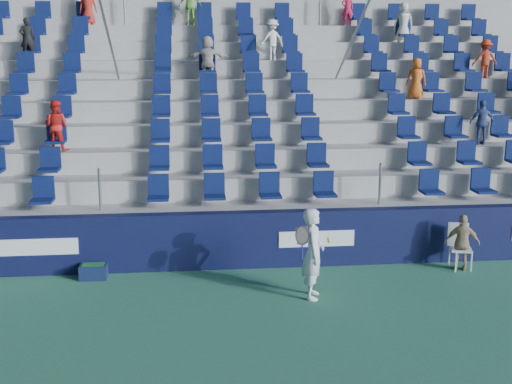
% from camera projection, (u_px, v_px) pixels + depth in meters
% --- Properties ---
extents(ground, '(70.00, 70.00, 0.00)m').
position_uv_depth(ground, '(261.00, 330.00, 10.54)').
color(ground, '#317455').
rests_on(ground, ground).
extents(sponsor_wall, '(24.00, 0.32, 1.20)m').
position_uv_depth(sponsor_wall, '(245.00, 240.00, 13.46)').
color(sponsor_wall, '#0F1337').
rests_on(sponsor_wall, ground).
extents(grandstand, '(24.00, 8.17, 6.63)m').
position_uv_depth(grandstand, '(230.00, 135.00, 18.07)').
color(grandstand, '#A7A7A2').
rests_on(grandstand, ground).
extents(tennis_player, '(0.69, 0.69, 1.70)m').
position_uv_depth(tennis_player, '(313.00, 253.00, 11.75)').
color(tennis_player, silver).
rests_on(tennis_player, ground).
extents(line_judge_chair, '(0.51, 0.53, 0.95)m').
position_uv_depth(line_judge_chair, '(459.00, 243.00, 13.43)').
color(line_judge_chair, white).
rests_on(line_judge_chair, ground).
extents(line_judge, '(0.75, 0.50, 1.19)m').
position_uv_depth(line_judge, '(462.00, 243.00, 13.27)').
color(line_judge, tan).
rests_on(line_judge, ground).
extents(ball_bin, '(0.54, 0.36, 0.30)m').
position_uv_depth(ball_bin, '(94.00, 271.00, 12.87)').
color(ball_bin, '#111C3E').
rests_on(ball_bin, ground).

